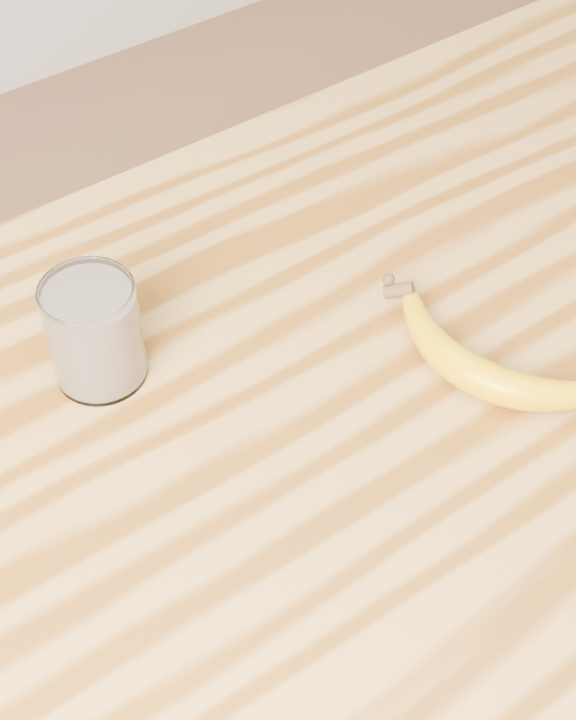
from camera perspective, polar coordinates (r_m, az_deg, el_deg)
table at (r=1.07m, az=7.53°, el=-3.55°), size 1.20×0.80×0.90m
smoothie_glass at (r=0.91m, az=-10.95°, el=1.53°), size 0.09×0.09×0.11m
banana at (r=0.92m, az=10.85°, el=-1.06°), size 0.21×0.32×0.04m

